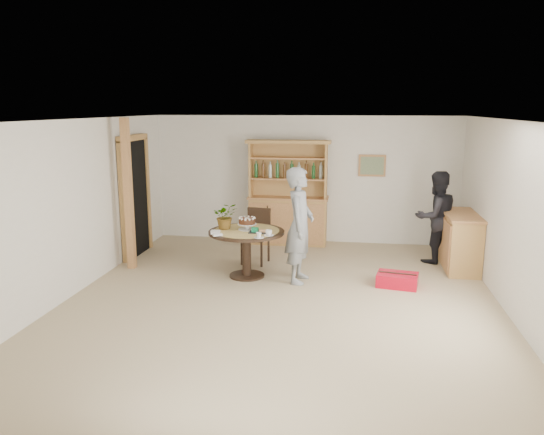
{
  "coord_description": "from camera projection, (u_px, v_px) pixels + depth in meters",
  "views": [
    {
      "loc": [
        0.94,
        -6.93,
        2.67
      ],
      "look_at": [
        -0.23,
        0.7,
        1.05
      ],
      "focal_mm": 35.0,
      "sensor_mm": 36.0,
      "label": 1
    }
  ],
  "objects": [
    {
      "name": "birthday_cake",
      "position": [
        247.0,
        222.0,
        8.36
      ],
      "size": [
        0.3,
        0.3,
        0.2
      ],
      "color": "white",
      "rests_on": "dining_table"
    },
    {
      "name": "red_suitcase",
      "position": [
        397.0,
        280.0,
        8.01
      ],
      "size": [
        0.66,
        0.5,
        0.21
      ],
      "rotation": [
        0.0,
        0.0,
        -0.18
      ],
      "color": "red",
      "rests_on": "ground"
    },
    {
      "name": "dining_chair",
      "position": [
        257.0,
        232.0,
        9.19
      ],
      "size": [
        0.49,
        0.49,
        0.95
      ],
      "rotation": [
        0.0,
        0.0,
        -0.18
      ],
      "color": "black",
      "rests_on": "ground"
    },
    {
      "name": "coffee_cup_b",
      "position": [
        259.0,
        236.0,
        7.86
      ],
      "size": [
        0.15,
        0.15,
        0.08
      ],
      "color": "white",
      "rests_on": "dining_table"
    },
    {
      "name": "ground",
      "position": [
        281.0,
        302.0,
        7.39
      ],
      "size": [
        7.0,
        7.0,
        0.0
      ],
      "primitive_type": "plane",
      "color": "tan",
      "rests_on": "ground"
    },
    {
      "name": "gift_tray",
      "position": [
        258.0,
        231.0,
        8.18
      ],
      "size": [
        0.3,
        0.2,
        0.08
      ],
      "color": "black",
      "rests_on": "dining_table"
    },
    {
      "name": "napkins",
      "position": [
        216.0,
        233.0,
        8.1
      ],
      "size": [
        0.24,
        0.33,
        0.03
      ],
      "color": "white",
      "rests_on": "dining_table"
    },
    {
      "name": "adult_person",
      "position": [
        436.0,
        217.0,
        9.14
      ],
      "size": [
        0.96,
        0.88,
        1.6
      ],
      "primitive_type": "imported",
      "rotation": [
        0.0,
        0.0,
        3.6
      ],
      "color": "black",
      "rests_on": "ground"
    },
    {
      "name": "doorway",
      "position": [
        135.0,
        195.0,
        9.53
      ],
      "size": [
        0.13,
        1.1,
        2.18
      ],
      "color": "black",
      "rests_on": "ground"
    },
    {
      "name": "hutch",
      "position": [
        288.0,
        209.0,
        10.43
      ],
      "size": [
        1.62,
        0.54,
        2.04
      ],
      "color": "tan",
      "rests_on": "ground"
    },
    {
      "name": "teen_boy",
      "position": [
        300.0,
        225.0,
        8.09
      ],
      "size": [
        0.48,
        0.68,
        1.78
      ],
      "primitive_type": "imported",
      "rotation": [
        0.0,
        0.0,
        1.48
      ],
      "color": "gray",
      "rests_on": "ground"
    },
    {
      "name": "room_shell",
      "position": [
        282.0,
        178.0,
        7.04
      ],
      "size": [
        6.04,
        7.04,
        2.52
      ],
      "color": "white",
      "rests_on": "ground"
    },
    {
      "name": "pine_post",
      "position": [
        128.0,
        195.0,
        8.7
      ],
      "size": [
        0.12,
        0.12,
        2.5
      ],
      "primitive_type": "cube",
      "color": "tan",
      "rests_on": "ground"
    },
    {
      "name": "coffee_cup_a",
      "position": [
        269.0,
        233.0,
        8.0
      ],
      "size": [
        0.15,
        0.15,
        0.09
      ],
      "color": "white",
      "rests_on": "dining_table"
    },
    {
      "name": "sideboard",
      "position": [
        460.0,
        241.0,
        8.82
      ],
      "size": [
        0.54,
        1.26,
        0.94
      ],
      "color": "tan",
      "rests_on": "ground"
    },
    {
      "name": "dining_table",
      "position": [
        247.0,
        240.0,
        8.37
      ],
      "size": [
        1.2,
        1.2,
        0.76
      ],
      "color": "black",
      "rests_on": "ground"
    },
    {
      "name": "flower_vase",
      "position": [
        225.0,
        216.0,
        8.4
      ],
      "size": [
        0.47,
        0.44,
        0.42
      ],
      "primitive_type": "imported",
      "rotation": [
        0.0,
        0.0,
        0.35
      ],
      "color": "#3F7233",
      "rests_on": "dining_table"
    }
  ]
}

